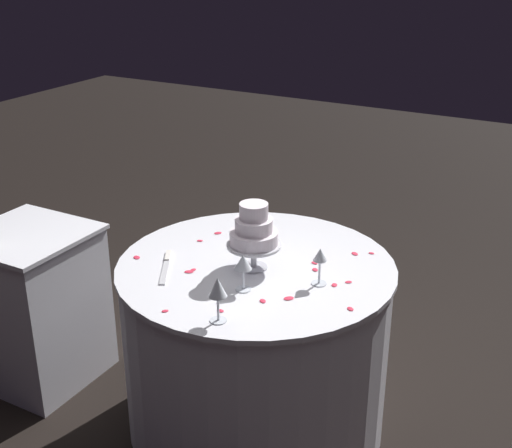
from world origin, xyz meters
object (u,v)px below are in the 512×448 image
main_table (256,346)px  wine_glass_0 (320,258)px  wine_glass_1 (243,264)px  side_table (35,306)px  tiered_cake (254,231)px  decorative_arch (200,155)px  cake_knife (166,265)px  wine_glass_2 (218,289)px

main_table → wine_glass_0: bearing=174.6°
wine_glass_1 → side_table: bearing=-0.7°
tiered_cake → main_table: bearing=-76.0°
decorative_arch → cake_knife: decorative_arch is taller
wine_glass_2 → cake_knife: wine_glass_2 is taller
decorative_arch → wine_glass_0: size_ratio=15.12×
side_table → wine_glass_1: size_ratio=5.21×
tiered_cake → wine_glass_2: size_ratio=1.65×
wine_glass_1 → main_table: bearing=-73.6°
wine_glass_1 → tiered_cake: bearing=-73.1°
cake_knife → wine_glass_0: bearing=-165.2°
decorative_arch → wine_glass_0: 0.65m
main_table → tiered_cake: tiered_cake is taller
main_table → wine_glass_2: wine_glass_2 is taller
main_table → wine_glass_1: wine_glass_1 is taller
side_table → main_table: bearing=-169.8°
main_table → wine_glass_2: bearing=102.5°
tiered_cake → cake_knife: 0.39m
tiered_cake → wine_glass_1: tiered_cake is taller
wine_glass_1 → cake_knife: (0.38, -0.02, -0.11)m
main_table → cake_knife: (0.32, 0.19, 0.40)m
side_table → wine_glass_2: size_ratio=4.52×
main_table → side_table: 1.12m
side_table → tiered_cake: bearing=-171.5°
main_table → wine_glass_2: (-0.10, 0.45, 0.52)m
main_table → wine_glass_2: size_ratio=6.76×
wine_glass_0 → decorative_arch: bearing=50.7°
wine_glass_0 → cake_knife: 0.64m
side_table → tiered_cake: size_ratio=2.73×
decorative_arch → wine_glass_0: (-0.29, -0.36, -0.46)m
wine_glass_2 → cake_knife: size_ratio=0.64×
side_table → wine_glass_2: 1.34m
main_table → wine_glass_0: wine_glass_0 is taller
side_table → decorative_arch: bearing=170.4°
wine_glass_2 → decorative_arch: bearing=-33.4°
cake_knife → tiered_cake: bearing=-154.1°
side_table → wine_glass_1: wine_glass_1 is taller
tiered_cake → cake_knife: tiered_cake is taller
main_table → cake_knife: bearing=31.0°
side_table → cake_knife: 0.89m
main_table → wine_glass_2: 0.70m
cake_knife → decorative_arch: bearing=148.0°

